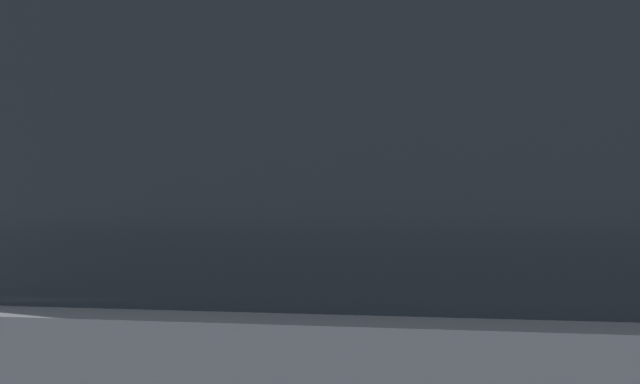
{
  "coord_description": "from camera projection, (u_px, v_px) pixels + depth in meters",
  "views": [
    {
      "loc": [
        1.06,
        -2.92,
        1.21
      ],
      "look_at": [
        -0.06,
        0.58,
        1.26
      ],
      "focal_mm": 69.09,
      "sensor_mm": 36.0,
      "label": 1
    }
  ],
  "objects": [
    {
      "name": "pedestrian_at_meter",
      "position": [
        439.0,
        234.0,
        3.55
      ],
      "size": [
        0.63,
        0.48,
        1.73
      ],
      "rotation": [
        0.0,
        0.0,
        -3.03
      ],
      "color": "black",
      "rests_on": "sidewalk_curb"
    },
    {
      "name": "parking_meter",
      "position": [
        244.0,
        230.0,
        3.59
      ],
      "size": [
        0.16,
        0.17,
        1.41
      ],
      "rotation": [
        0.0,
        0.0,
        3.08
      ],
      "color": "slate",
      "rests_on": "sidewalk_curb"
    },
    {
      "name": "background_railing",
      "position": [
        455.0,
        290.0,
        5.3
      ],
      "size": [
        24.06,
        0.06,
        1.01
      ],
      "color": "gray",
      "rests_on": "sidewalk_curb"
    }
  ]
}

